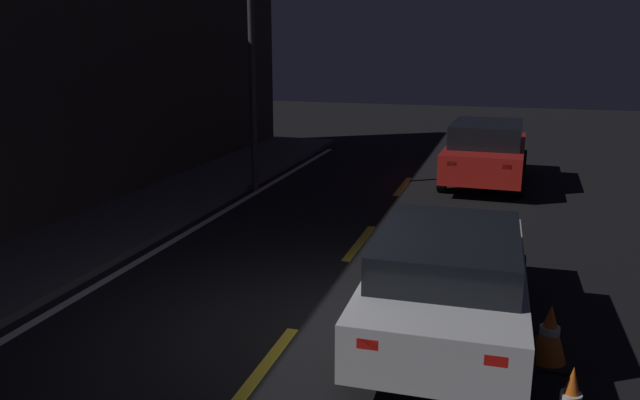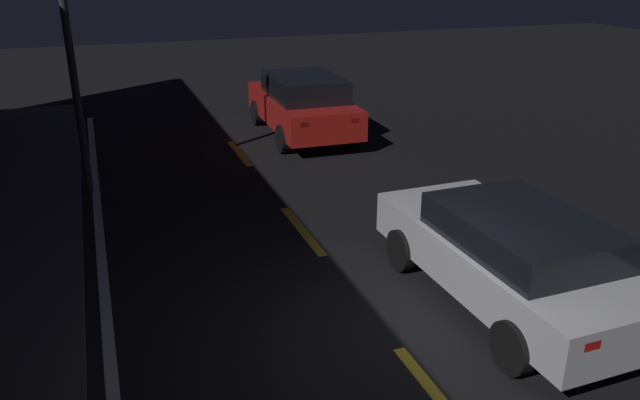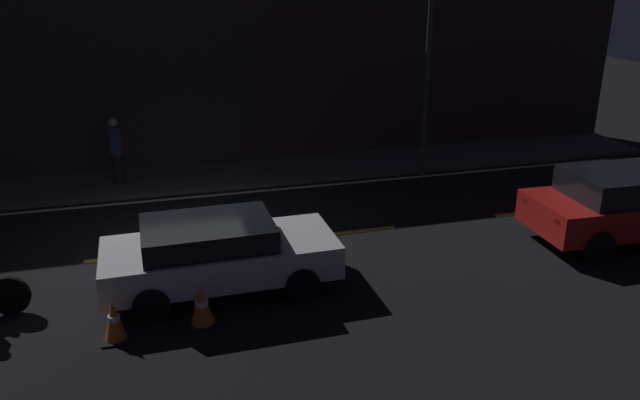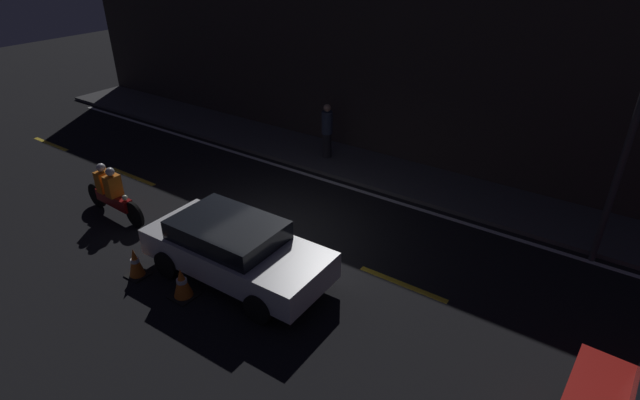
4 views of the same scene
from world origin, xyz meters
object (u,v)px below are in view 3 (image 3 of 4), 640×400
at_px(traffic_cone_near, 114,321).
at_px(street_lamp, 428,56).
at_px(traffic_cone_mid, 202,306).
at_px(sedan_white, 218,252).
at_px(taxi_red, 629,203).
at_px(pedestrian, 116,151).

xyz_separation_m(traffic_cone_near, street_lamp, (7.87, 6.21, 2.90)).
height_order(traffic_cone_near, traffic_cone_mid, traffic_cone_near).
xyz_separation_m(sedan_white, traffic_cone_mid, (-0.41, -1.13, -0.38)).
distance_m(taxi_red, traffic_cone_mid, 8.97).
height_order(taxi_red, traffic_cone_mid, taxi_red).
relative_size(traffic_cone_mid, pedestrian, 0.39).
distance_m(traffic_cone_mid, pedestrian, 7.43).
height_order(traffic_cone_near, street_lamp, street_lamp).
bearing_deg(pedestrian, taxi_red, -30.98).
height_order(sedan_white, taxi_red, taxi_red).
relative_size(sedan_white, traffic_cone_near, 6.01).
relative_size(taxi_red, street_lamp, 0.74).
relative_size(sedan_white, street_lamp, 0.71).
distance_m(pedestrian, street_lamp, 8.38).
distance_m(taxi_red, traffic_cone_near, 10.31).
bearing_deg(pedestrian, traffic_cone_mid, -78.68).
height_order(taxi_red, traffic_cone_near, taxi_red).
height_order(sedan_white, traffic_cone_mid, sedan_white).
xyz_separation_m(pedestrian, street_lamp, (7.99, -1.15, 2.24)).
height_order(sedan_white, pedestrian, pedestrian).
distance_m(sedan_white, traffic_cone_mid, 1.26).
bearing_deg(taxi_red, pedestrian, 150.67).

